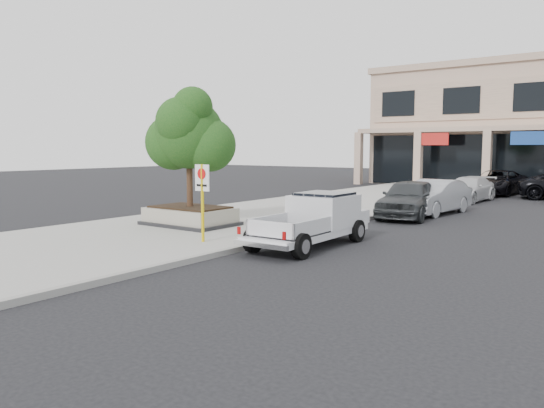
{
  "coord_description": "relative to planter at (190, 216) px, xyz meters",
  "views": [
    {
      "loc": [
        8.02,
        -11.85,
        2.91
      ],
      "look_at": [
        -1.86,
        1.5,
        1.16
      ],
      "focal_mm": 35.0,
      "sensor_mm": 36.0,
      "label": 1
    }
  ],
  "objects": [
    {
      "name": "ground",
      "position": [
        5.69,
        -1.69,
        -0.48
      ],
      "size": [
        120.0,
        120.0,
        0.0
      ],
      "primitive_type": "plane",
      "color": "black",
      "rests_on": "ground"
    },
    {
      "name": "sidewalk",
      "position": [
        0.19,
        4.31,
        -0.4
      ],
      "size": [
        8.0,
        52.0,
        0.15
      ],
      "primitive_type": "cube",
      "color": "gray",
      "rests_on": "ground"
    },
    {
      "name": "curb",
      "position": [
        4.14,
        4.31,
        -0.4
      ],
      "size": [
        0.2,
        52.0,
        0.15
      ],
      "primitive_type": "cube",
      "color": "gray",
      "rests_on": "ground"
    },
    {
      "name": "planter",
      "position": [
        0.0,
        0.0,
        0.0
      ],
      "size": [
        3.2,
        2.2,
        0.68
      ],
      "color": "black",
      "rests_on": "sidewalk"
    },
    {
      "name": "planter_tree",
      "position": [
        0.13,
        0.15,
        2.94
      ],
      "size": [
        2.9,
        2.55,
        4.0
      ],
      "color": "black",
      "rests_on": "planter"
    },
    {
      "name": "no_parking_sign",
      "position": [
        2.82,
        -2.27,
        1.16
      ],
      "size": [
        0.55,
        0.09,
        2.3
      ],
      "color": "#E1BC0B",
      "rests_on": "sidewalk"
    },
    {
      "name": "hedge",
      "position": [
        3.2,
        2.39,
        0.14
      ],
      "size": [
        1.1,
        0.99,
        0.93
      ],
      "primitive_type": "ellipsoid",
      "color": "#154413",
      "rests_on": "sidewalk"
    },
    {
      "name": "pickup_truck",
      "position": [
        5.34,
        -0.39,
        0.31
      ],
      "size": [
        1.92,
        5.0,
        1.57
      ],
      "primitive_type": null,
      "rotation": [
        0.0,
        0.0,
        0.01
      ],
      "color": "silver",
      "rests_on": "ground"
    },
    {
      "name": "curb_car_a",
      "position": [
        5.14,
        7.74,
        0.34
      ],
      "size": [
        2.57,
        5.01,
        1.63
      ],
      "primitive_type": "imported",
      "rotation": [
        0.0,
        0.0,
        0.14
      ],
      "color": "#303336",
      "rests_on": "ground"
    },
    {
      "name": "curb_car_b",
      "position": [
        5.56,
        9.57,
        0.29
      ],
      "size": [
        2.11,
        4.77,
        1.52
      ],
      "primitive_type": "imported",
      "rotation": [
        0.0,
        0.0,
        -0.11
      ],
      "color": "#A4A7AC",
      "rests_on": "ground"
    },
    {
      "name": "curb_car_c",
      "position": [
        5.1,
        16.2,
        0.2
      ],
      "size": [
        2.22,
        4.77,
        1.35
      ],
      "primitive_type": "imported",
      "rotation": [
        0.0,
        0.0,
        -0.07
      ],
      "color": "silver",
      "rests_on": "ground"
    },
    {
      "name": "curb_car_d",
      "position": [
        5.27,
        21.75,
        0.3
      ],
      "size": [
        3.05,
        5.79,
        1.55
      ],
      "primitive_type": "imported",
      "rotation": [
        0.0,
        0.0,
        -0.09
      ],
      "color": "black",
      "rests_on": "ground"
    }
  ]
}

